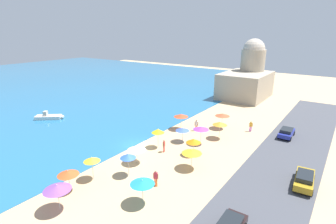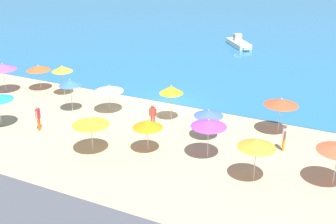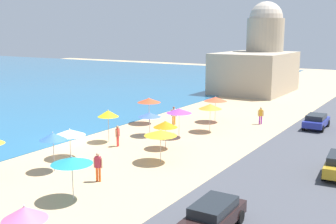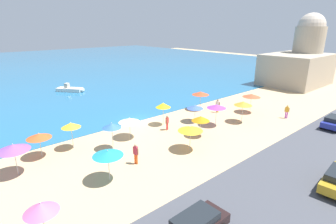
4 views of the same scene
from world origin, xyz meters
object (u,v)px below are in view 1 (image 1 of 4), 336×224
(parked_car_0, at_px, (304,179))
(parked_car_1, at_px, (286,132))
(beach_umbrella_12, at_px, (192,152))
(beach_umbrella_14, at_px, (183,129))
(beach_umbrella_1, at_px, (128,156))
(harbor_fortress, at_px, (248,78))
(beach_umbrella_9, at_px, (68,173))
(beach_umbrella_3, at_px, (220,123))
(skiff_nearshore, at_px, (49,117))
(bather_1, at_px, (196,125))
(beach_umbrella_0, at_px, (136,148))
(beach_umbrella_4, at_px, (92,159))
(beach_umbrella_6, at_px, (142,182))
(beach_umbrella_11, at_px, (193,141))
(beach_umbrella_10, at_px, (181,115))
(bather_2, at_px, (251,126))
(beach_umbrella_8, at_px, (158,131))
(beach_umbrella_7, at_px, (222,115))
(bather_0, at_px, (164,145))
(beach_umbrella_2, at_px, (201,128))
(beach_umbrella_13, at_px, (57,187))
(bather_3, at_px, (156,177))

(parked_car_0, distance_m, parked_car_1, 13.35)
(beach_umbrella_12, distance_m, beach_umbrella_14, 7.62)
(beach_umbrella_1, xyz_separation_m, harbor_fortress, (43.09, 2.01, 2.18))
(parked_car_1, bearing_deg, beach_umbrella_9, 151.93)
(beach_umbrella_3, height_order, skiff_nearshore, beach_umbrella_3)
(bather_1, distance_m, parked_car_0, 18.12)
(beach_umbrella_9, height_order, bather_1, beach_umbrella_9)
(beach_umbrella_3, height_order, beach_umbrella_12, beach_umbrella_3)
(beach_umbrella_0, xyz_separation_m, beach_umbrella_4, (-5.42, 1.34, 0.45))
(beach_umbrella_1, bearing_deg, bather_1, 2.14)
(beach_umbrella_4, relative_size, beach_umbrella_6, 1.07)
(beach_umbrella_3, height_order, beach_umbrella_11, beach_umbrella_3)
(beach_umbrella_11, height_order, harbor_fortress, harbor_fortress)
(beach_umbrella_9, relative_size, beach_umbrella_12, 0.97)
(beach_umbrella_10, distance_m, bather_2, 11.01)
(beach_umbrella_3, distance_m, beach_umbrella_6, 18.11)
(parked_car_1, height_order, harbor_fortress, harbor_fortress)
(beach_umbrella_9, height_order, beach_umbrella_10, beach_umbrella_10)
(beach_umbrella_8, bearing_deg, beach_umbrella_11, -81.18)
(beach_umbrella_3, xyz_separation_m, beach_umbrella_9, (-20.77, 6.37, -0.31))
(beach_umbrella_9, xyz_separation_m, bather_2, (26.13, -9.22, -1.03))
(beach_umbrella_7, relative_size, beach_umbrella_8, 0.96)
(beach_umbrella_7, distance_m, skiff_nearshore, 30.53)
(beach_umbrella_7, bearing_deg, beach_umbrella_12, -169.62)
(beach_umbrella_11, xyz_separation_m, skiff_nearshore, (-2.72, 28.25, -1.50))
(beach_umbrella_3, bearing_deg, beach_umbrella_14, 137.78)
(bather_2, distance_m, parked_car_0, 15.20)
(beach_umbrella_8, xyz_separation_m, beach_umbrella_9, (-13.12, 0.92, -0.37))
(beach_umbrella_8, xyz_separation_m, bather_0, (-0.71, -1.52, -1.43))
(beach_umbrella_0, relative_size, beach_umbrella_9, 0.99)
(beach_umbrella_1, xyz_separation_m, bather_0, (6.89, 0.26, -1.38))
(beach_umbrella_2, distance_m, beach_umbrella_14, 2.63)
(bather_1, bearing_deg, beach_umbrella_9, 174.41)
(beach_umbrella_1, bearing_deg, beach_umbrella_7, -6.68)
(beach_umbrella_7, distance_m, beach_umbrella_10, 6.64)
(beach_umbrella_13, relative_size, harbor_fortress, 0.19)
(beach_umbrella_11, xyz_separation_m, bather_1, (7.61, 3.85, -0.92))
(beach_umbrella_4, distance_m, beach_umbrella_8, 10.39)
(beach_umbrella_1, relative_size, beach_umbrella_14, 1.25)
(bather_1, bearing_deg, beach_umbrella_1, -177.86)
(beach_umbrella_10, height_order, beach_umbrella_14, beach_umbrella_10)
(beach_umbrella_1, relative_size, parked_car_1, 0.66)
(parked_car_1, distance_m, skiff_nearshore, 39.85)
(beach_umbrella_2, distance_m, harbor_fortress, 31.45)
(beach_umbrella_8, bearing_deg, bather_3, -143.94)
(beach_umbrella_3, height_order, bather_1, beach_umbrella_3)
(beach_umbrella_9, height_order, beach_umbrella_11, beach_umbrella_9)
(beach_umbrella_11, relative_size, bather_2, 1.31)
(beach_umbrella_10, bearing_deg, parked_car_0, -108.77)
(beach_umbrella_2, relative_size, bather_0, 1.53)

